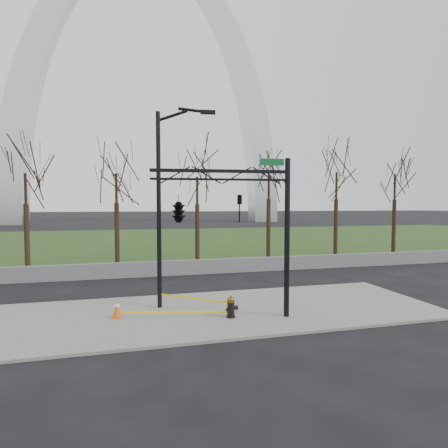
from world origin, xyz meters
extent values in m
plane|color=black|center=(0.00, 0.00, 0.00)|extent=(500.00, 500.00, 0.00)
cube|color=slate|center=(0.00, 0.00, 0.05)|extent=(18.00, 6.00, 0.10)
cube|color=#223914|center=(0.00, 30.00, 0.03)|extent=(120.00, 40.00, 0.06)
cube|color=#59595B|center=(0.00, 8.00, 0.45)|extent=(60.00, 0.30, 0.90)
cylinder|color=black|center=(0.35, -0.97, 0.13)|extent=(0.33, 0.33, 0.06)
cylinder|color=black|center=(0.35, -0.97, 0.39)|extent=(0.25, 0.25, 0.59)
cylinder|color=black|center=(0.56, -0.95, 0.44)|extent=(0.21, 0.18, 0.16)
cylinder|color=black|center=(0.21, -0.99, 0.41)|extent=(0.11, 0.11, 0.10)
cylinder|color=brown|center=(0.35, -0.97, 0.70)|extent=(0.29, 0.29, 0.06)
ellipsoid|color=brown|center=(0.35, -0.97, 0.76)|extent=(0.27, 0.27, 0.20)
cylinder|color=brown|center=(0.35, -0.97, 0.88)|extent=(0.06, 0.06, 0.08)
cube|color=#E24D0B|center=(-3.76, 0.05, 0.12)|extent=(0.35, 0.35, 0.04)
cone|color=#E24D0B|center=(-3.76, 0.05, 0.44)|extent=(0.26, 0.26, 0.61)
cylinder|color=white|center=(-3.76, 0.05, 0.55)|extent=(0.19, 0.19, 0.09)
cylinder|color=black|center=(-2.13, 1.01, 4.00)|extent=(0.18, 0.18, 8.00)
cylinder|color=black|center=(-1.58, 0.95, 7.85)|extent=(1.27, 0.26, 0.56)
cylinder|color=black|center=(-0.73, 0.86, 8.10)|extent=(1.21, 0.25, 0.22)
cube|color=black|center=(-0.14, 0.79, 8.05)|extent=(0.62, 0.28, 0.14)
cylinder|color=black|center=(2.42, -1.35, 3.00)|extent=(0.20, 0.20, 6.00)
cube|color=black|center=(-0.07, -1.06, 5.50)|extent=(4.98, 0.69, 0.12)
cube|color=black|center=(-0.07, -1.06, 5.20)|extent=(4.98, 0.65, 0.08)
cube|color=#0C5926|center=(1.82, -1.28, 5.85)|extent=(0.90, 0.14, 0.25)
imported|color=black|center=(0.63, -1.14, 4.15)|extent=(0.19, 0.22, 1.00)
imported|color=black|center=(-1.56, -0.89, 4.15)|extent=(0.81, 2.53, 1.00)
cube|color=yellow|center=(-0.89, 0.02, 0.64)|extent=(2.48, 1.99, 0.08)
cube|color=yellow|center=(-1.71, -0.46, 0.30)|extent=(4.12, 1.03, 0.08)
camera|label=1|loc=(-3.07, -13.42, 4.26)|focal=28.24mm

